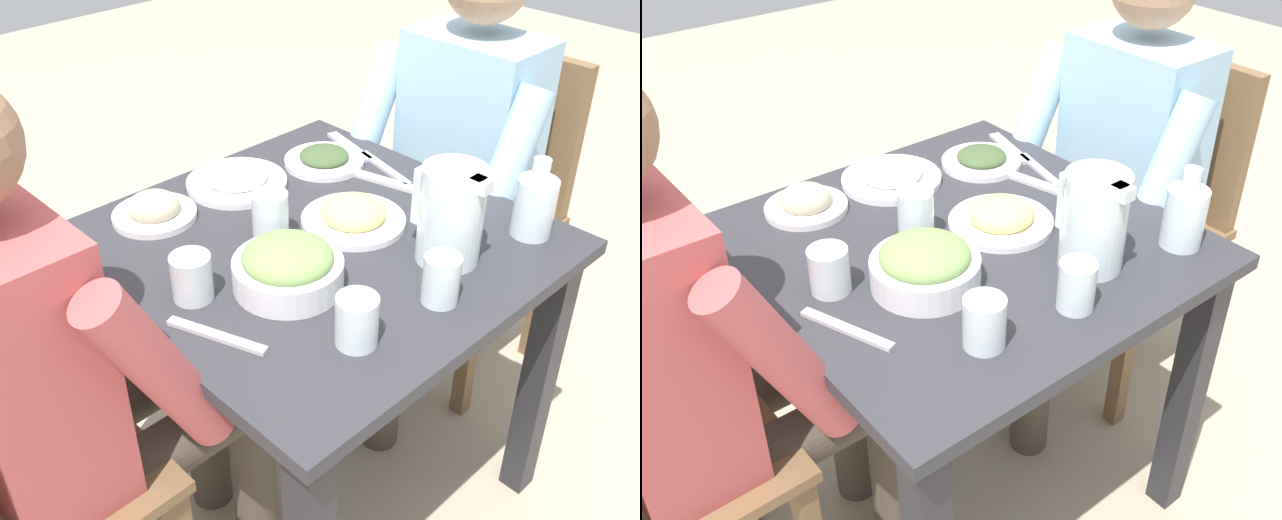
% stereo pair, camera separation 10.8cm
% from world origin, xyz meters
% --- Properties ---
extents(ground_plane, '(8.00, 8.00, 0.00)m').
position_xyz_m(ground_plane, '(0.00, 0.00, 0.00)').
color(ground_plane, tan).
extents(dining_table, '(0.82, 0.82, 0.72)m').
position_xyz_m(dining_table, '(0.00, 0.00, 0.58)').
color(dining_table, '#2D2D33').
rests_on(dining_table, ground_plane).
extents(chair_near, '(0.40, 0.40, 0.90)m').
position_xyz_m(chair_near, '(0.07, -0.71, 0.51)').
color(chair_near, brown).
rests_on(chair_near, ground_plane).
extents(diner_near, '(0.48, 0.53, 1.19)m').
position_xyz_m(diner_near, '(0.07, -0.50, 0.66)').
color(diner_near, '#9EC6E0').
rests_on(diner_near, ground_plane).
extents(diner_far, '(0.48, 0.53, 1.19)m').
position_xyz_m(diner_far, '(0.06, 0.50, 0.66)').
color(diner_far, '#B24C4C').
rests_on(diner_far, ground_plane).
extents(water_pitcher, '(0.16, 0.12, 0.19)m').
position_xyz_m(water_pitcher, '(-0.22, -0.13, 0.81)').
color(water_pitcher, silver).
rests_on(water_pitcher, dining_table).
extents(salad_bowl, '(0.20, 0.20, 0.09)m').
position_xyz_m(salad_bowl, '(-0.08, 0.14, 0.76)').
color(salad_bowl, white).
rests_on(salad_bowl, dining_table).
extents(plate_dolmas, '(0.19, 0.19, 0.04)m').
position_xyz_m(plate_dolmas, '(0.22, -0.24, 0.73)').
color(plate_dolmas, white).
rests_on(plate_dolmas, dining_table).
extents(plate_beans, '(0.17, 0.17, 0.06)m').
position_xyz_m(plate_beans, '(0.29, 0.18, 0.74)').
color(plate_beans, white).
rests_on(plate_beans, dining_table).
extents(plate_yoghurt, '(0.22, 0.22, 0.05)m').
position_xyz_m(plate_yoghurt, '(0.28, -0.03, 0.73)').
color(plate_yoghurt, white).
rests_on(plate_yoghurt, dining_table).
extents(plate_fries, '(0.21, 0.21, 0.06)m').
position_xyz_m(plate_fries, '(-0.01, -0.10, 0.74)').
color(plate_fries, white).
rests_on(plate_fries, dining_table).
extents(water_glass_near_left, '(0.07, 0.07, 0.09)m').
position_xyz_m(water_glass_near_left, '(-0.27, 0.17, 0.76)').
color(water_glass_near_left, silver).
rests_on(water_glass_near_left, dining_table).
extents(water_glass_center, '(0.07, 0.07, 0.10)m').
position_xyz_m(water_glass_center, '(0.06, 0.06, 0.77)').
color(water_glass_center, silver).
rests_on(water_glass_center, dining_table).
extents(water_glass_far_left, '(0.07, 0.07, 0.09)m').
position_xyz_m(water_glass_far_left, '(-0.30, -0.02, 0.76)').
color(water_glass_far_left, silver).
rests_on(water_glass_far_left, dining_table).
extents(water_glass_far_right, '(0.07, 0.07, 0.09)m').
position_xyz_m(water_glass_far_right, '(0.01, 0.29, 0.76)').
color(water_glass_far_right, silver).
rests_on(water_glass_far_right, dining_table).
extents(oil_carafe, '(0.08, 0.08, 0.16)m').
position_xyz_m(oil_carafe, '(-0.28, -0.32, 0.77)').
color(oil_carafe, silver).
rests_on(oil_carafe, dining_table).
extents(salt_shaker, '(0.03, 0.03, 0.05)m').
position_xyz_m(salt_shaker, '(-0.13, -0.21, 0.75)').
color(salt_shaker, white).
rests_on(salt_shaker, dining_table).
extents(fork_near, '(0.17, 0.06, 0.01)m').
position_xyz_m(fork_near, '(0.07, -0.27, 0.72)').
color(fork_near, silver).
rests_on(fork_near, dining_table).
extents(knife_near, '(0.18, 0.06, 0.01)m').
position_xyz_m(knife_near, '(0.10, -0.32, 0.72)').
color(knife_near, silver).
rests_on(knife_near, dining_table).
extents(fork_far, '(0.17, 0.07, 0.01)m').
position_xyz_m(fork_far, '(0.24, -0.34, 0.72)').
color(fork_far, silver).
rests_on(fork_far, dining_table).
extents(knife_far, '(0.18, 0.08, 0.01)m').
position_xyz_m(knife_far, '(-0.10, 0.32, 0.72)').
color(knife_far, silver).
rests_on(knife_far, dining_table).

